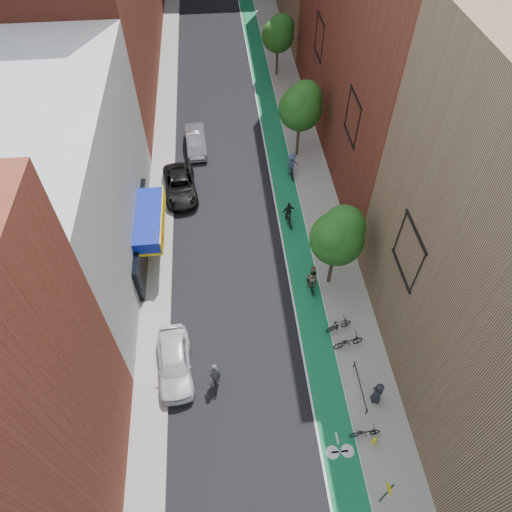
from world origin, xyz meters
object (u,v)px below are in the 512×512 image
object	(u,v)px
parked_car_black	(180,186)
cyclist_lead	(215,378)
cyclist_lane_far	(291,167)
parked_car_silver	(196,141)
cyclist_lane_mid	(289,216)
pedestrian	(378,393)
fire_hydrant	(374,441)
cyclist_lane_near	(311,280)
parked_car_white	(174,363)

from	to	relation	value
parked_car_black	cyclist_lead	size ratio (longest dim) A/B	2.51
cyclist_lead	cyclist_lane_far	xyz separation A→B (m)	(6.98, 17.87, 0.25)
parked_car_silver	cyclist_lane_mid	world-z (taller)	cyclist_lane_mid
cyclist_lead	pedestrian	xyz separation A→B (m)	(8.79, -1.87, 0.26)
cyclist_lane_far	fire_hydrant	bearing A→B (deg)	89.65
cyclist_lane_near	fire_hydrant	size ratio (longest dim) A/B	3.29
cyclist_lead	cyclist_lane_mid	distance (m)	13.76
pedestrian	cyclist_lane_far	bearing A→B (deg)	-167.42
parked_car_black	pedestrian	xyz separation A→B (m)	(10.95, -18.53, 0.27)
parked_car_silver	cyclist_lane_mid	size ratio (longest dim) A/B	2.30
parked_car_white	cyclist_lane_near	xyz separation A→B (m)	(8.88, 5.07, 0.14)
parked_car_black	parked_car_silver	world-z (taller)	parked_car_silver
pedestrian	parked_car_silver	bearing A→B (deg)	-151.10
cyclist_lane_far	pedestrian	world-z (taller)	cyclist_lane_far
parked_car_white	pedestrian	distance (m)	11.52
pedestrian	fire_hydrant	xyz separation A→B (m)	(-0.70, -2.32, -0.51)
pedestrian	fire_hydrant	distance (m)	2.48
cyclist_lane_mid	fire_hydrant	bearing A→B (deg)	87.81
parked_car_black	pedestrian	size ratio (longest dim) A/B	3.12
cyclist_lane_near	cyclist_lane_mid	size ratio (longest dim) A/B	1.06
parked_car_silver	cyclist_lane_near	xyz separation A→B (m)	(7.39, -16.27, 0.18)
parked_car_white	cyclist_lead	bearing A→B (deg)	-30.98
cyclist_lead	cyclist_lane_near	distance (m)	9.03
parked_car_silver	parked_car_black	bearing A→B (deg)	-105.87
parked_car_white	parked_car_silver	world-z (taller)	parked_car_white
parked_car_white	cyclist_lane_mid	xyz separation A→B (m)	(8.28, 11.26, -0.04)
parked_car_black	cyclist_lane_near	size ratio (longest dim) A/B	2.47
parked_car_silver	pedestrian	size ratio (longest dim) A/B	2.74
cyclist_lane_near	cyclist_lane_mid	distance (m)	6.23
pedestrian	parked_car_black	bearing A→B (deg)	-142.10
cyclist_lane_near	parked_car_silver	bearing A→B (deg)	-72.52
parked_car_black	cyclist_lead	distance (m)	16.80
cyclist_lane_far	fire_hydrant	world-z (taller)	cyclist_lane_far
parked_car_black	parked_car_silver	xyz separation A→B (m)	(1.32, 5.82, 0.03)
cyclist_lead	cyclist_lane_far	bearing A→B (deg)	-107.33
parked_car_white	cyclist_lane_far	xyz separation A→B (m)	(9.30, 16.73, 0.18)
cyclist_lane_mid	pedestrian	xyz separation A→B (m)	(2.83, -14.27, 0.23)
cyclist_lane_far	pedestrian	bearing A→B (deg)	92.03
pedestrian	cyclist_lane_mid	bearing A→B (deg)	-161.43
parked_car_white	cyclist_lane_near	world-z (taller)	cyclist_lane_near
parked_car_black	cyclist_lane_mid	size ratio (longest dim) A/B	2.62
parked_car_black	parked_car_silver	distance (m)	5.97
cyclist_lane_mid	cyclist_lane_far	world-z (taller)	cyclist_lane_far
cyclist_lane_far	pedestrian	xyz separation A→B (m)	(1.81, -19.74, 0.01)
cyclist_lead	cyclist_lane_mid	xyz separation A→B (m)	(5.96, 12.40, 0.03)
cyclist_lane_near	cyclist_lane_far	size ratio (longest dim) A/B	0.98
fire_hydrant	parked_car_black	bearing A→B (deg)	116.16
fire_hydrant	cyclist_lead	bearing A→B (deg)	152.60
cyclist_lane_far	fire_hydrant	size ratio (longest dim) A/B	3.35
cyclist_lead	cyclist_lane_near	world-z (taller)	cyclist_lane_near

